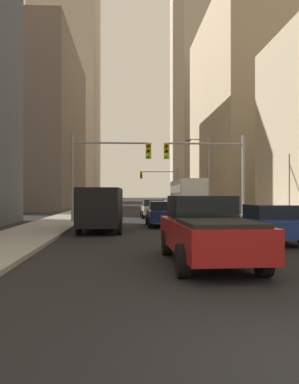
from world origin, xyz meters
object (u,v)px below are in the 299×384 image
at_px(cargo_van_black, 101,207).
at_px(traffic_signal_far_right, 161,180).
at_px(pickup_truck_red, 207,230).
at_px(sedan_blue, 268,223).
at_px(sedan_beige, 153,208).
at_px(traffic_signal_near_left, 108,162).
at_px(sedan_navy, 163,214).
at_px(city_bus, 187,194).
at_px(traffic_signal_near_right, 208,162).

xyz_separation_m(cargo_van_black, traffic_signal_far_right, (6.74, 40.02, 2.85)).
height_order(pickup_truck_red, traffic_signal_far_right, traffic_signal_far_right).
distance_m(cargo_van_black, sedan_blue, 8.65).
relative_size(sedan_beige, traffic_signal_near_left, 0.71).
bearing_deg(sedan_beige, sedan_navy, -89.87).
relative_size(sedan_beige, traffic_signal_far_right, 0.71).
height_order(city_bus, traffic_signal_near_right, traffic_signal_near_right).
bearing_deg(sedan_blue, pickup_truck_red, -126.98).
height_order(cargo_van_black, traffic_signal_near_left, traffic_signal_near_left).
distance_m(pickup_truck_red, traffic_signal_far_right, 49.87).
height_order(sedan_blue, traffic_signal_far_right, traffic_signal_far_right).
distance_m(sedan_blue, sedan_navy, 8.82).
bearing_deg(traffic_signal_far_right, sedan_navy, -94.98).
distance_m(city_bus, sedan_blue, 25.79).
bearing_deg(sedan_beige, traffic_signal_far_right, 83.50).
height_order(city_bus, sedan_beige, city_bus).
distance_m(cargo_van_black, traffic_signal_far_right, 40.69).
bearing_deg(pickup_truck_red, traffic_signal_far_right, 86.32).
relative_size(sedan_blue, traffic_signal_near_left, 0.71).
bearing_deg(pickup_truck_red, sedan_navy, 90.08).
relative_size(cargo_van_black, sedan_blue, 1.24).
height_order(city_bus, cargo_van_black, city_bus).
height_order(pickup_truck_red, traffic_signal_near_left, traffic_signal_near_left).
bearing_deg(sedan_navy, traffic_signal_far_right, 85.02).
bearing_deg(city_bus, sedan_beige, -114.98).
bearing_deg(city_bus, sedan_blue, -91.62).
distance_m(sedan_navy, traffic_signal_far_right, 37.23).
height_order(sedan_blue, traffic_signal_near_right, traffic_signal_near_right).
height_order(traffic_signal_near_left, traffic_signal_near_right, same).
height_order(cargo_van_black, sedan_navy, cargo_van_black).
relative_size(city_bus, sedan_beige, 2.72).
distance_m(cargo_van_black, traffic_signal_near_left, 6.63).
relative_size(city_bus, cargo_van_black, 2.19).
bearing_deg(city_bus, traffic_signal_far_right, 93.03).
bearing_deg(traffic_signal_near_left, sedan_navy, -40.14).
bearing_deg(sedan_navy, traffic_signal_near_right, 40.88).
relative_size(city_bus, pickup_truck_red, 2.12).
bearing_deg(traffic_signal_near_right, cargo_van_black, -138.96).
xyz_separation_m(sedan_navy, sedan_beige, (-0.02, 8.53, 0.00)).
height_order(cargo_van_black, traffic_signal_near_right, traffic_signal_near_right).
xyz_separation_m(sedan_navy, traffic_signal_far_right, (3.22, 36.94, 3.37)).
relative_size(city_bus, traffic_signal_far_right, 1.93).
bearing_deg(traffic_signal_near_right, pickup_truck_red, -102.10).
distance_m(sedan_beige, traffic_signal_near_left, 7.38).
distance_m(city_bus, pickup_truck_red, 30.70).
bearing_deg(pickup_truck_red, traffic_signal_near_right, 77.90).
bearing_deg(city_bus, cargo_van_black, -110.51).
relative_size(pickup_truck_red, traffic_signal_near_left, 0.91).
bearing_deg(traffic_signal_far_right, cargo_van_black, -99.56).
distance_m(pickup_truck_red, sedan_blue, 5.80).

